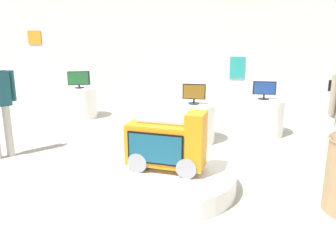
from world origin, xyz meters
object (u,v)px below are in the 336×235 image
Objects in this scene: display_pedestal_left_rear at (80,103)px; display_pedestal_right_rear at (262,117)px; tv_on_left_rear at (79,79)px; tv_on_right_rear at (264,90)px; tv_on_far_right at (194,93)px; display_pedestal_center_rear at (335,112)px; novelty_firetruck_tv at (167,147)px; display_pedestal_far_right at (193,123)px; main_display_pedestal at (166,179)px.

display_pedestal_left_rear and display_pedestal_right_rear have the same top height.
tv_on_right_rear is at bearing -11.27° from tv_on_left_rear.
tv_on_far_right is at bearing -154.28° from tv_on_right_rear.
display_pedestal_center_rear is 1.64× the size of tv_on_right_rear.
novelty_firetruck_tv is at bearing -52.97° from display_pedestal_left_rear.
display_pedestal_center_rear is at bearing -1.74° from tv_on_left_rear.
novelty_firetruck_tv is 2.49× the size of tv_on_far_right.
tv_on_far_right reaches higher than display_pedestal_center_rear.
display_pedestal_far_right is (2.80, -1.45, -0.56)m from tv_on_left_rear.
display_pedestal_left_rear is 1.89× the size of tv_on_far_right.
tv_on_left_rear is at bearing 168.73° from tv_on_right_rear.
tv_on_far_right is (2.80, -1.45, -0.01)m from tv_on_left_rear.
main_display_pedestal is 4.17× the size of tv_on_right_rear.
novelty_firetruck_tv is at bearing -120.25° from display_pedestal_right_rear.
display_pedestal_far_right is (-1.32, -0.63, -0.55)m from tv_on_right_rear.
display_pedestal_left_rear is at bearing 152.45° from tv_on_far_right.
tv_on_left_rear reaches higher than tv_on_far_right.
display_pedestal_center_rear is 0.90× the size of display_pedestal_far_right.
tv_on_left_rear is at bearing 178.26° from display_pedestal_center_rear.
display_pedestal_right_rear is 1.46m from display_pedestal_far_right.
display_pedestal_center_rear is at bearing 22.57° from tv_on_right_rear.
tv_on_left_rear reaches higher than display_pedestal_center_rear.
display_pedestal_far_right is at bearing -27.48° from display_pedestal_left_rear.
tv_on_left_rear reaches higher than display_pedestal_far_right.
display_pedestal_right_rear is at bearing 25.71° from display_pedestal_far_right.
display_pedestal_far_right is at bearing 83.53° from main_display_pedestal.
display_pedestal_far_right is (-1.32, -0.63, 0.00)m from display_pedestal_right_rear.
display_pedestal_center_rear is at bearing 24.03° from tv_on_far_right.
display_pedestal_left_rear is 4.19m from display_pedestal_right_rear.
novelty_firetruck_tv is 2.09× the size of tv_on_left_rear.
tv_on_left_rear is 4.20m from tv_on_right_rear.
display_pedestal_right_rear is 1.04× the size of display_pedestal_far_right.
display_pedestal_left_rear is at bearing 71.61° from tv_on_left_rear.
tv_on_right_rear reaches higher than novelty_firetruck_tv.
display_pedestal_right_rear is (1.54, 2.60, 0.23)m from main_display_pedestal.
novelty_firetruck_tv reaches higher than main_display_pedestal.
display_pedestal_right_rear is 1.97× the size of tv_on_far_right.
display_pedestal_center_rear is at bearing 22.44° from display_pedestal_right_rear.
novelty_firetruck_tv is 4.30m from display_pedestal_left_rear.
main_display_pedestal is 2.00m from display_pedestal_far_right.
tv_on_right_rear is 1.56m from display_pedestal_far_right.
display_pedestal_left_rear is 3.15m from display_pedestal_far_right.
tv_on_far_right is (-2.88, -1.28, 0.56)m from display_pedestal_center_rear.
display_pedestal_center_rear is (3.10, 3.25, 0.23)m from main_display_pedestal.
main_display_pedestal is at bearing -120.66° from tv_on_right_rear.
tv_on_far_right is (-1.32, -0.64, 0.56)m from display_pedestal_right_rear.
display_pedestal_right_rear is 1.88× the size of tv_on_right_rear.
display_pedestal_center_rear is 1.69m from display_pedestal_right_rear.
tv_on_far_right is (-1.32, -0.63, 0.01)m from tv_on_right_rear.
tv_on_right_rear is at bearing 25.57° from display_pedestal_far_right.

